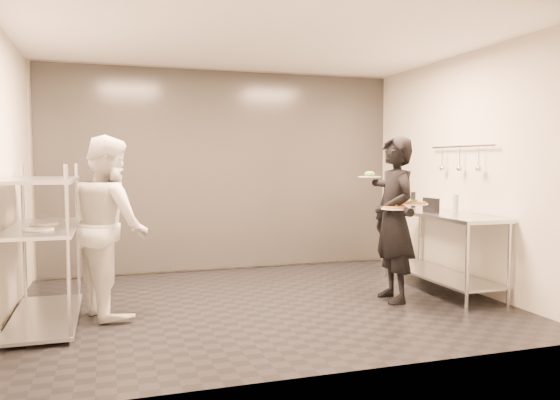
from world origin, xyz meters
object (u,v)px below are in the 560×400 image
object	(u,v)px
pizza_plate_near	(395,208)
bottle_clear	(456,204)
pos_monitor	(431,205)
bottle_green	(394,199)
prep_counter	(441,238)
chef	(110,226)
waiter	(394,219)
bottle_dark	(413,200)
pass_rack	(43,242)
salad_plate	(370,175)
pizza_plate_far	(414,203)

from	to	relation	value
pizza_plate_near	bottle_clear	xyz separation A→B (m)	(0.95, 0.28, -0.00)
pos_monitor	bottle_green	bearing A→B (deg)	86.71
prep_counter	bottle_clear	xyz separation A→B (m)	(0.08, -0.16, 0.41)
chef	pos_monitor	bearing A→B (deg)	-109.04
waiter	prep_counter	bearing A→B (deg)	113.88
pos_monitor	bottle_clear	xyz separation A→B (m)	(0.20, -0.19, 0.02)
bottle_dark	bottle_clear	bearing A→B (deg)	-88.60
prep_counter	pos_monitor	bearing A→B (deg)	165.88
pizza_plate_near	bottle_clear	bearing A→B (deg)	16.65
prep_counter	waiter	world-z (taller)	waiter
pass_rack	bottle_dark	bearing A→B (deg)	9.40
pizza_plate_near	bottle_green	distance (m)	1.42
salad_plate	pos_monitor	size ratio (longest dim) A/B	1.04
bottle_clear	chef	bearing A→B (deg)	176.36
prep_counter	bottle_green	xyz separation A→B (m)	(-0.17, 0.80, 0.41)
bottle_clear	pos_monitor	bearing A→B (deg)	137.27
bottle_clear	salad_plate	bearing A→B (deg)	167.28
pizza_plate_near	bottle_green	world-z (taller)	bottle_green
pass_rack	salad_plate	size ratio (longest dim) A/B	6.32
chef	bottle_clear	distance (m)	3.82
bottle_clear	prep_counter	bearing A→B (deg)	118.00
salad_plate	pos_monitor	xyz separation A→B (m)	(0.79, -0.03, -0.36)
chef	pizza_plate_far	xyz separation A→B (m)	(3.08, -0.56, 0.19)
prep_counter	waiter	distance (m)	0.87
pass_rack	bottle_dark	xyz separation A→B (m)	(4.39, 0.73, 0.25)
pass_rack	bottle_clear	size ratio (longest dim) A/B	7.19
chef	pizza_plate_far	distance (m)	3.13
chef	bottle_dark	xyz separation A→B (m)	(3.79, 0.64, 0.14)
prep_counter	pizza_plate_far	world-z (taller)	pizza_plate_far
bottle_dark	pizza_plate_far	bearing A→B (deg)	-120.80
prep_counter	pizza_plate_near	xyz separation A→B (m)	(-0.86, -0.44, 0.41)
waiter	bottle_clear	bearing A→B (deg)	102.13
pass_rack	bottle_dark	distance (m)	4.46
pass_rack	pizza_plate_far	xyz separation A→B (m)	(3.68, -0.47, 0.31)
pass_rack	chef	size ratio (longest dim) A/B	0.90
waiter	bottle_green	bearing A→B (deg)	154.69
chef	bottle_dark	world-z (taller)	chef
pos_monitor	pizza_plate_near	bearing A→B (deg)	-154.80
waiter	bottle_clear	world-z (taller)	waiter
pass_rack	prep_counter	world-z (taller)	pass_rack
pass_rack	salad_plate	bearing A→B (deg)	1.13
bottle_clear	bottle_dark	xyz separation A→B (m)	(-0.02, 0.88, -0.01)
pizza_plate_near	bottle_dark	distance (m)	1.49
prep_counter	pizza_plate_near	distance (m)	1.05
pizza_plate_near	bottle_clear	distance (m)	0.99
pizza_plate_far	salad_plate	distance (m)	0.66
prep_counter	pizza_plate_far	distance (m)	0.93
prep_counter	chef	world-z (taller)	chef
waiter	bottle_green	distance (m)	1.25
pos_monitor	bottle_dark	size ratio (longest dim) A/B	1.18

